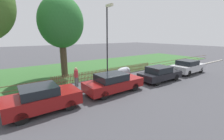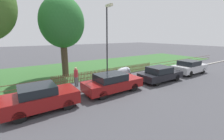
{
  "view_description": "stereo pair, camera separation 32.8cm",
  "coord_description": "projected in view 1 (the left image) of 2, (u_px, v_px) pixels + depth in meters",
  "views": [
    {
      "loc": [
        -8.38,
        -9.55,
        4.04
      ],
      "look_at": [
        -0.96,
        0.93,
        1.1
      ],
      "focal_mm": 24.0,
      "sensor_mm": 36.0,
      "label": 1
    },
    {
      "loc": [
        -8.11,
        -9.73,
        4.04
      ],
      "look_at": [
        -0.96,
        0.93,
        1.1
      ],
      "focal_mm": 24.0,
      "sensor_mm": 36.0,
      "label": 2
    }
  ],
  "objects": [
    {
      "name": "ground_plane",
      "position": [
        127.0,
        83.0,
        13.22
      ],
      "size": [
        120.0,
        120.0,
        0.0
      ],
      "primitive_type": "plane",
      "color": "#424247"
    },
    {
      "name": "kerb_stone",
      "position": [
        126.0,
        82.0,
        13.29
      ],
      "size": [
        42.63,
        0.2,
        0.12
      ],
      "primitive_type": "cube",
      "color": "#B2ADA3",
      "rests_on": "ground"
    },
    {
      "name": "grass_strip",
      "position": [
        87.0,
        68.0,
        19.45
      ],
      "size": [
        42.63,
        10.33,
        0.01
      ],
      "primitive_type": "cube",
      "color": "#33602D",
      "rests_on": "ground"
    },
    {
      "name": "park_fence",
      "position": [
        110.0,
        72.0,
        15.26
      ],
      "size": [
        42.63,
        0.05,
        0.85
      ],
      "color": "brown",
      "rests_on": "ground"
    },
    {
      "name": "parked_car_black_saloon",
      "position": [
        43.0,
        98.0,
        8.12
      ],
      "size": [
        3.8,
        1.84,
        1.45
      ],
      "rotation": [
        0.0,
        0.0,
        0.01
      ],
      "color": "maroon",
      "rests_on": "ground"
    },
    {
      "name": "parked_car_navy_estate",
      "position": [
        113.0,
        83.0,
        10.91
      ],
      "size": [
        4.41,
        1.85,
        1.4
      ],
      "rotation": [
        0.0,
        0.0,
        0.01
      ],
      "color": "maroon",
      "rests_on": "ground"
    },
    {
      "name": "parked_car_red_compact",
      "position": [
        160.0,
        74.0,
        13.63
      ],
      "size": [
        4.19,
        1.87,
        1.35
      ],
      "rotation": [
        0.0,
        0.0,
        -0.02
      ],
      "color": "black",
      "rests_on": "ground"
    },
    {
      "name": "parked_car_white_van",
      "position": [
        188.0,
        67.0,
        16.46
      ],
      "size": [
        4.24,
        1.88,
        1.45
      ],
      "rotation": [
        0.0,
        0.0,
        0.01
      ],
      "color": "#BCBCC1",
      "rests_on": "ground"
    },
    {
      "name": "covered_motorcycle",
      "position": [
        124.0,
        72.0,
        13.98
      ],
      "size": [
        1.86,
        0.87,
        1.18
      ],
      "rotation": [
        0.0,
        0.0,
        0.02
      ],
      "color": "black",
      "rests_on": "ground"
    },
    {
      "name": "tree_mid_park",
      "position": [
        61.0,
        23.0,
        14.26
      ],
      "size": [
        4.24,
        4.24,
        7.76
      ],
      "color": "#473828",
      "rests_on": "ground"
    },
    {
      "name": "pedestrian_near_fence",
      "position": [
        76.0,
        76.0,
        12.08
      ],
      "size": [
        0.41,
        0.41,
        1.57
      ],
      "rotation": [
        0.0,
        0.0,
        5.1
      ],
      "color": "slate",
      "rests_on": "ground"
    },
    {
      "name": "street_lamp",
      "position": [
        108.0,
        37.0,
        12.0
      ],
      "size": [
        0.2,
        0.79,
        6.38
      ],
      "color": "black",
      "rests_on": "ground"
    }
  ]
}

